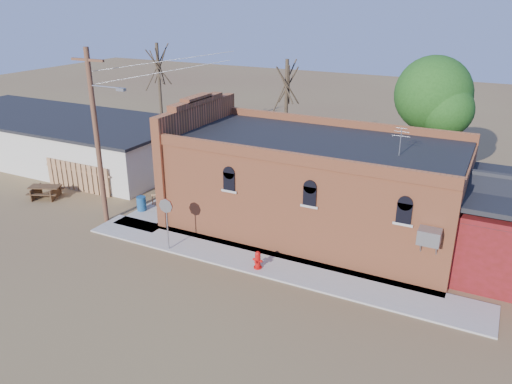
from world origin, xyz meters
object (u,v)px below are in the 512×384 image
at_px(utility_pole, 97,134).
at_px(fire_hydrant, 258,260).
at_px(stop_sign, 166,211).
at_px(picnic_table, 46,190).
at_px(brick_bar, 309,184).
at_px(trash_barrel, 141,204).

bearing_deg(utility_pole, fire_hydrant, -5.42).
distance_m(stop_sign, picnic_table, 10.77).
distance_m(brick_bar, fire_hydrant, 5.52).
distance_m(fire_hydrant, picnic_table, 15.12).
bearing_deg(utility_pole, trash_barrel, 65.34).
distance_m(utility_pole, trash_barrel, 4.75).
bearing_deg(trash_barrel, stop_sign, -36.75).
bearing_deg(brick_bar, trash_barrel, -164.65).
xyz_separation_m(fire_hydrant, stop_sign, (-4.56, -0.30, 1.56)).
bearing_deg(fire_hydrant, stop_sign, -168.04).
xyz_separation_m(utility_pole, fire_hydrant, (9.47, -0.90, -4.29)).
bearing_deg(stop_sign, utility_pole, -175.54).
xyz_separation_m(utility_pole, picnic_table, (-5.54, 0.86, -4.28)).
relative_size(brick_bar, stop_sign, 6.43).
height_order(fire_hydrant, picnic_table, fire_hydrant).
height_order(trash_barrel, picnic_table, trash_barrel).
bearing_deg(trash_barrel, fire_hydrant, -17.61).
xyz_separation_m(brick_bar, fire_hydrant, (-0.31, -5.19, -1.86)).
bearing_deg(trash_barrel, picnic_table, -171.27).
bearing_deg(fire_hydrant, trash_barrel, 170.57).
relative_size(brick_bar, fire_hydrant, 20.00).
bearing_deg(stop_sign, fire_hydrant, 21.95).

